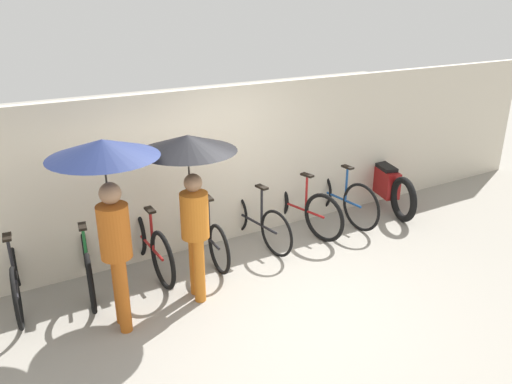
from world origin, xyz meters
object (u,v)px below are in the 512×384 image
Objects in this scene: motorcycle at (383,182)px; parked_bicycle_1 at (87,260)px; pedestrian_leading at (107,179)px; parked_bicycle_6 at (337,196)px; parked_bicycle_2 at (148,243)px; pedestrian_center at (190,169)px; parked_bicycle_4 at (254,220)px; parked_bicycle_5 at (296,206)px; parked_bicycle_3 at (204,232)px; parked_bicycle_0 at (16,275)px.

parked_bicycle_1 is at bearing 108.18° from motorcycle.
motorcycle is (4.84, 1.04, -1.25)m from pedestrian_leading.
motorcycle is (1.06, 0.06, 0.01)m from parked_bicycle_6.
parked_bicycle_2 is (0.78, 0.03, 0.02)m from parked_bicycle_1.
parked_bicycle_6 is 0.88× the size of motorcycle.
pedestrian_center is at bearing -117.45° from parked_bicycle_1.
parked_bicycle_6 is (1.57, 0.05, 0.04)m from parked_bicycle_4.
parked_bicycle_4 is 0.86× the size of pedestrian_center.
parked_bicycle_5 is 3.40m from pedestrian_leading.
motorcycle is (4.98, 0.13, 0.04)m from parked_bicycle_1.
parked_bicycle_3 reaches higher than parked_bicycle_4.
pedestrian_leading is at bearing 118.81° from motorcycle.
parked_bicycle_6 is 3.20m from pedestrian_center.
parked_bicycle_5 is at bearing -83.96° from parked_bicycle_3.
parked_bicycle_4 is (1.57, -0.01, -0.03)m from parked_bicycle_2.
parked_bicycle_1 is 1.57m from parked_bicycle_3.
parked_bicycle_3 is (2.35, -0.03, -0.01)m from parked_bicycle_0.
parked_bicycle_0 is at bearing 82.51° from parked_bicycle_4.
parked_bicycle_6 is at bearing -102.66° from parked_bicycle_5.
parked_bicycle_6 is at bearing -84.95° from parked_bicycle_3.
parked_bicycle_0 is at bearing 138.51° from pedestrian_leading.
parked_bicycle_3 is at bearing 65.07° from pedestrian_center.
parked_bicycle_4 is (3.14, -0.03, -0.01)m from parked_bicycle_0.
parked_bicycle_0 is 0.84× the size of pedestrian_center.
parked_bicycle_4 is at bearing -91.37° from parked_bicycle_2.
parked_bicycle_3 is (1.57, 0.01, -0.01)m from parked_bicycle_1.
motorcycle is at bearing 20.26° from pedestrian_center.
motorcycle is at bearing -89.49° from parked_bicycle_2.
pedestrian_center reaches higher than parked_bicycle_3.
motorcycle is (5.77, 0.09, 0.04)m from parked_bicycle_0.
parked_bicycle_1 is at bearing 150.89° from pedestrian_center.
parked_bicycle_0 is 2.36m from pedestrian_center.
parked_bicycle_1 is 0.78m from parked_bicycle_2.
parked_bicycle_3 is 3.41m from motorcycle.
pedestrian_center is at bearing 11.90° from pedestrian_leading.
pedestrian_center reaches higher than parked_bicycle_6.
parked_bicycle_1 is 1.80m from pedestrian_center.
parked_bicycle_1 is at bearing 91.18° from parked_bicycle_2.
parked_bicycle_4 is at bearing 39.10° from pedestrian_center.
pedestrian_center reaches higher than motorcycle.
parked_bicycle_0 is 2.35m from parked_bicycle_3.
parked_bicycle_5 is 1.84m from motorcycle.
parked_bicycle_0 is at bearing 88.65° from parked_bicycle_2.
parked_bicycle_6 is (3.92, 0.06, 0.03)m from parked_bicycle_1.
parked_bicycle_5 is 0.92× the size of pedestrian_center.
parked_bicycle_5 is at bearing 108.44° from motorcycle.
pedestrian_leading reaches higher than parked_bicycle_4.
parked_bicycle_4 is 0.81× the size of pedestrian_leading.
pedestrian_leading is 5.11m from motorcycle.
parked_bicycle_0 is 3.92m from parked_bicycle_5.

